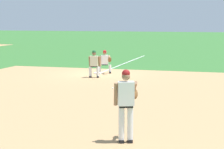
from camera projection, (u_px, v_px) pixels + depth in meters
The scene contains 8 objects.
ground_plane at pixel (98, 74), 24.58m from camera, with size 160.00×160.00×0.00m, color #336B2D.
infield_dirt_patch at pixel (106, 95), 17.79m from camera, with size 18.00×18.00×0.01m, color tan.
foul_line_stripe at pixel (126, 63), 30.64m from camera, with size 12.71×0.10×0.00m, color white.
first_base_bag at pixel (98, 73), 24.58m from camera, with size 0.38×0.38×0.09m, color white.
baseball at pixel (113, 88), 19.36m from camera, with size 0.07×0.07×0.07m, color white.
pitcher at pixel (126, 101), 10.90m from camera, with size 0.81×0.60×1.86m.
first_baseman at pixel (105, 61), 24.78m from camera, with size 0.85×0.94×1.34m.
baserunner at pixel (94, 63), 22.99m from camera, with size 0.52×0.64×1.46m.
Camera 1 is at (-23.20, -7.55, 3.11)m, focal length 70.00 mm.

